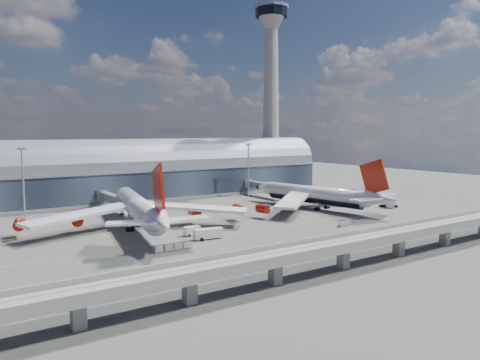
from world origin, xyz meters
TOP-DOWN VIEW (x-y plane):
  - ground at (0.00, 0.00)m, footprint 500.00×500.00m
  - taxi_lines at (0.00, 22.11)m, footprint 200.00×80.12m
  - terminal at (0.00, 77.99)m, footprint 200.00×30.00m
  - control_tower at (85.00, 83.00)m, footprint 19.00×19.00m
  - guideway at (-0.00, -55.00)m, footprint 220.00×8.50m
  - floodlight_mast_left at (-50.00, 55.00)m, footprint 3.00×0.70m
  - floodlight_mast_right at (50.00, 55.00)m, footprint 3.00×0.70m
  - airliner_left at (-22.74, 11.91)m, footprint 73.67×77.59m
  - airliner_right at (52.91, 9.72)m, footprint 65.32×68.35m
  - jet_bridge_left at (-18.72, 53.12)m, footprint 4.40×28.00m
  - jet_bridge_right at (56.08, 51.18)m, footprint 4.40×32.00m
  - service_truck_1 at (-13.02, -5.28)m, footprint 4.84×2.48m
  - service_truck_2 at (-11.24, -12.15)m, footprint 8.84×3.55m
  - service_truck_3 at (79.90, -4.25)m, footprint 6.23×7.08m
  - service_truck_4 at (52.14, 25.30)m, footprint 3.26×5.72m
  - service_truck_5 at (-22.18, 18.19)m, footprint 6.13×5.98m
  - cargo_train_0 at (-25.75, -18.31)m, footprint 10.83×1.70m
  - cargo_train_1 at (2.08, -35.87)m, footprint 10.89×6.27m
  - cargo_train_2 at (36.32, -21.00)m, footprint 6.60×2.55m

SIDE VIEW (x-z plane):
  - ground at x=0.00m, z-range 0.00..0.00m
  - taxi_lines at x=0.00m, z-range 0.00..0.01m
  - cargo_train_2 at x=36.32m, z-range 0.03..1.48m
  - cargo_train_0 at x=-25.75m, z-range 0.04..1.84m
  - cargo_train_1 at x=2.08m, z-range 0.04..1.90m
  - service_truck_1 at x=-13.02m, z-range 0.01..2.80m
  - service_truck_5 at x=-22.18m, z-range 0.03..3.03m
  - service_truck_4 at x=52.14m, z-range 0.01..3.18m
  - service_truck_2 at x=-11.24m, z-range 0.06..3.18m
  - service_truck_3 at x=79.90m, z-range 0.04..3.36m
  - jet_bridge_left at x=-18.72m, z-range 1.55..8.80m
  - jet_bridge_right at x=56.08m, z-range 1.56..8.81m
  - guideway at x=0.00m, z-range 1.69..8.89m
  - airliner_right at x=52.91m, z-range -5.24..16.53m
  - airliner_left at x=-22.74m, z-range -5.10..18.69m
  - terminal at x=0.00m, z-range -2.66..25.34m
  - floodlight_mast_left at x=-50.00m, z-range 0.78..26.48m
  - floodlight_mast_right at x=50.00m, z-range 0.78..26.48m
  - control_tower at x=85.00m, z-range 0.14..103.14m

